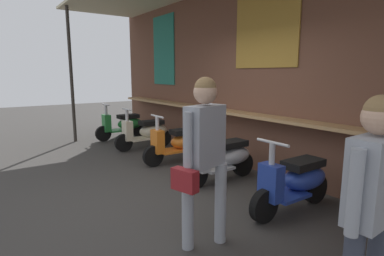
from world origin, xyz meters
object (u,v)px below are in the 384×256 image
object	(u,v)px
scooter_green	(124,124)
shopper_with_handbag	(373,196)
scooter_orange	(179,143)
scooter_blue	(296,181)
scooter_cream	(147,132)
shopper_browsing	(204,146)
scooter_silver	(225,158)

from	to	relation	value
scooter_green	shopper_with_handbag	size ratio (longest dim) A/B	0.87
shopper_with_handbag	scooter_green	bearing A→B (deg)	-12.57
scooter_orange	scooter_blue	distance (m)	2.73
scooter_cream	shopper_browsing	size ratio (longest dim) A/B	0.82
scooter_silver	shopper_browsing	world-z (taller)	shopper_browsing
shopper_browsing	shopper_with_handbag	bearing A→B (deg)	-5.94
scooter_green	scooter_cream	xyz separation A→B (m)	(1.33, -0.00, 0.00)
scooter_cream	shopper_browsing	bearing A→B (deg)	71.61
scooter_orange	scooter_blue	xyz separation A→B (m)	(2.73, 0.00, 0.00)
scooter_green	scooter_blue	bearing A→B (deg)	91.01
scooter_blue	shopper_with_handbag	xyz separation A→B (m)	(1.44, -1.24, 0.58)
scooter_green	shopper_browsing	world-z (taller)	shopper_browsing
scooter_green	shopper_with_handbag	distance (m)	7.03
scooter_orange	scooter_green	bearing A→B (deg)	-88.59
scooter_silver	scooter_orange	bearing A→B (deg)	-90.59
scooter_orange	shopper_with_handbag	size ratio (longest dim) A/B	0.87
scooter_orange	shopper_with_handbag	bearing A→B (deg)	74.82
scooter_blue	scooter_orange	bearing A→B (deg)	-89.25
scooter_silver	scooter_cream	bearing A→B (deg)	-90.59
scooter_green	shopper_with_handbag	bearing A→B (deg)	80.79
scooter_cream	shopper_with_handbag	xyz separation A→B (m)	(5.56, -1.24, 0.58)
scooter_blue	shopper_browsing	size ratio (longest dim) A/B	0.82
scooter_silver	shopper_browsing	xyz separation A→B (m)	(1.36, -1.47, 0.65)
scooter_cream	shopper_with_handbag	world-z (taller)	shopper_with_handbag
scooter_cream	scooter_blue	distance (m)	4.12
scooter_orange	scooter_cream	bearing A→B (deg)	-88.59
scooter_cream	scooter_orange	bearing A→B (deg)	91.28
scooter_orange	shopper_browsing	distance (m)	3.15
scooter_orange	scooter_silver	size ratio (longest dim) A/B	1.00
scooter_orange	shopper_browsing	bearing A→B (deg)	63.00
scooter_orange	shopper_with_handbag	distance (m)	4.39
scooter_orange	scooter_blue	size ratio (longest dim) A/B	1.00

